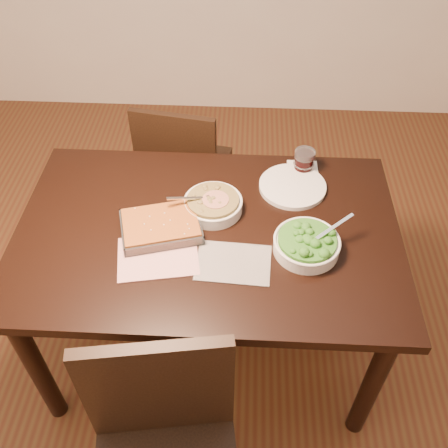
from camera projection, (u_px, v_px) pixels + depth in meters
name	position (u px, v px, depth m)	size (l,w,h in m)	color
ground	(211.00, 339.00, 2.35)	(4.00, 4.00, 0.00)	#4E2616
table	(208.00, 247.00, 1.88)	(1.40, 0.90, 0.75)	black
magazine_a	(158.00, 256.00, 1.72)	(0.27, 0.20, 0.01)	#A83043
magazine_b	(233.00, 263.00, 1.70)	(0.25, 0.18, 0.00)	#25272D
coaster	(303.00, 170.00, 2.05)	(0.12, 0.12, 0.00)	white
stew_bowl	(213.00, 204.00, 1.86)	(0.24, 0.22, 0.09)	silver
broccoli_bowl	(307.00, 244.00, 1.72)	(0.24, 0.23, 0.09)	silver
baking_dish	(161.00, 227.00, 1.79)	(0.32, 0.27, 0.05)	silver
wine_tumbler	(304.00, 160.00, 2.01)	(0.08, 0.08, 0.09)	black
dinner_plate	(292.00, 186.00, 1.97)	(0.26, 0.26, 0.02)	silver
chair_far	(183.00, 167.00, 2.51)	(0.46, 0.46, 0.84)	black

